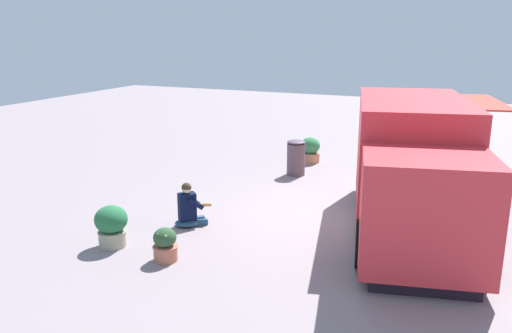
{
  "coord_description": "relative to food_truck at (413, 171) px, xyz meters",
  "views": [
    {
      "loc": [
        10.24,
        2.61,
        3.84
      ],
      "look_at": [
        0.11,
        -1.84,
        0.91
      ],
      "focal_mm": 36.49,
      "sensor_mm": 36.0,
      "label": 1
    }
  ],
  "objects": [
    {
      "name": "trash_bin",
      "position": [
        -2.92,
        -3.38,
        -0.72
      ],
      "size": [
        0.5,
        0.5,
        0.96
      ],
      "color": "#5A4751",
      "rests_on": "ground_plane"
    },
    {
      "name": "person_customer",
      "position": [
        1.5,
        -4.09,
        -0.86
      ],
      "size": [
        0.72,
        0.73,
        0.9
      ],
      "color": "navy",
      "rests_on": "ground_plane"
    },
    {
      "name": "planter_flowering_far",
      "position": [
        2.97,
        -4.82,
        -0.79
      ],
      "size": [
        0.59,
        0.59,
        0.77
      ],
      "color": "#9A9882",
      "rests_on": "ground_plane"
    },
    {
      "name": "food_truck",
      "position": [
        0.0,
        0.0,
        0.0
      ],
      "size": [
        5.7,
        3.25,
        2.51
      ],
      "color": "red",
      "rests_on": "ground_plane"
    },
    {
      "name": "ground_plane",
      "position": [
        -0.27,
        -1.5,
        -1.2
      ],
      "size": [
        40.0,
        40.0,
        0.0
      ],
      "primitive_type": "plane",
      "color": "gray"
    },
    {
      "name": "planter_flowering_near",
      "position": [
        3.09,
        -3.61,
        -0.91
      ],
      "size": [
        0.44,
        0.44,
        0.59
      ],
      "color": "#B4684F",
      "rests_on": "ground_plane"
    },
    {
      "name": "planter_flowering_side",
      "position": [
        -4.4,
        -3.46,
        -0.83
      ],
      "size": [
        0.6,
        0.6,
        0.75
      ],
      "color": "#B47B54",
      "rests_on": "ground_plane"
    }
  ]
}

